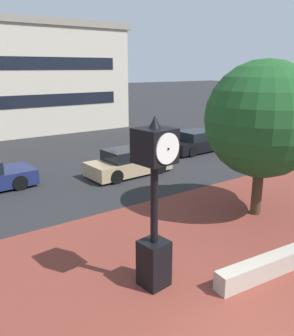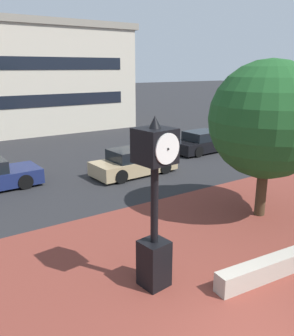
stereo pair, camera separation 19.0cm
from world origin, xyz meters
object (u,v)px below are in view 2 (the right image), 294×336
plaza_tree (269,122)px  car_street_far (204,142)px  car_street_near (133,163)px  street_clock (154,203)px

plaza_tree → car_street_far: 9.89m
car_street_far → car_street_near: bearing=-76.8°
plaza_tree → car_street_near: plaza_tree is taller
car_street_near → car_street_far: 6.40m
street_clock → car_street_near: street_clock is taller
street_clock → plaza_tree: 5.99m
plaza_tree → car_street_far: bearing=59.5°
car_street_near → street_clock: bearing=-31.5°
street_clock → car_street_far: size_ratio=0.91×
plaza_tree → car_street_far: plaza_tree is taller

